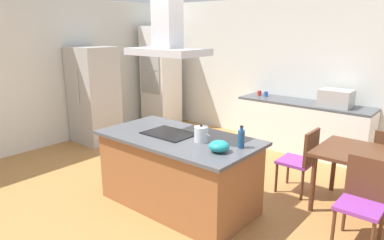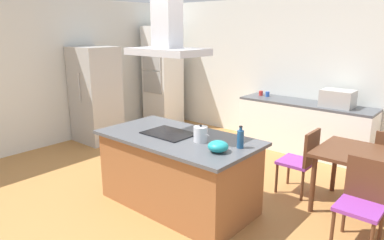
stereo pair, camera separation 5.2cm
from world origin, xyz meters
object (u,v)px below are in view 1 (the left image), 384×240
Objects in this scene: dining_table at (381,163)px; chair_facing_island at (363,196)px; chair_at_left_end at (303,157)px; olive_oil_bottle at (241,139)px; coffee_mug_red at (259,93)px; tea_kettle at (201,134)px; cooktop at (169,133)px; refrigerator at (94,95)px; range_hood at (167,33)px; mixing_bowl at (219,146)px; countertop_microwave at (336,98)px; wall_oven_stack at (161,76)px; coffee_mug_blue at (266,94)px.

dining_table is 0.68m from chair_facing_island.
chair_facing_island is at bearing -36.01° from chair_at_left_end.
olive_oil_bottle is 2.73× the size of coffee_mug_red.
chair_at_left_end is 1.00× the size of chair_facing_island.
tea_kettle reaches higher than dining_table.
chair_facing_island is (2.10, 0.61, -0.40)m from cooktop.
olive_oil_bottle is at bearing -101.89° from chair_at_left_end.
range_hood reaches higher than refrigerator.
tea_kettle is 3.07m from coffee_mug_red.
cooktop is 0.49m from tea_kettle.
chair_at_left_end and chair_facing_island have the same top height.
range_hood is at bearing -132.88° from chair_at_left_end.
mixing_bowl is at bearing -15.67° from refrigerator.
olive_oil_bottle reaches higher than chair_facing_island.
tea_kettle is at bearing 2.17° from cooktop.
countertop_microwave is 0.56× the size of chair_at_left_end.
wall_oven_stack is 5.30m from chair_facing_island.
coffee_mug_blue is at bearing 131.09° from chair_at_left_end.
olive_oil_bottle is at bearing -157.22° from chair_facing_island.
range_hood reaches higher than chair_at_left_end.
wall_oven_stack is 1.57× the size of dining_table.
dining_table is at bearing 37.94° from tea_kettle.
tea_kettle is 0.87× the size of olive_oil_bottle.
coffee_mug_blue is 0.10× the size of chair_facing_island.
coffee_mug_red reaches higher than chair_at_left_end.
wall_oven_stack reaches higher than olive_oil_bottle.
chair_facing_island is at bearing 30.39° from mixing_bowl.
dining_table is at bearing 0.00° from chair_at_left_end.
tea_kettle is (0.49, 0.02, 0.08)m from cooktop.
mixing_bowl is at bearing -112.83° from olive_oil_bottle.
countertop_microwave reaches higher than mixing_bowl.
tea_kettle is 2.08m from dining_table.
refrigerator is (-2.84, 0.90, 0.00)m from cooktop.
countertop_microwave is (1.05, 2.88, 0.13)m from cooktop.
coffee_mug_blue is at bearing 6.91° from wall_oven_stack.
tea_kettle is 3.44m from refrigerator.
range_hood is at bearing -17.66° from refrigerator.
cooktop is 2.98m from refrigerator.
range_hood is (-0.49, -0.02, 1.11)m from tea_kettle.
cooktop is at bearing -84.83° from coffee_mug_blue.
countertop_microwave reaches higher than olive_oil_bottle.
range_hood is (0.41, -2.95, 1.16)m from coffee_mug_red.
mixing_bowl is (0.84, -0.13, 0.05)m from cooktop.
coffee_mug_red is at bearing 178.14° from coffee_mug_blue.
chair_facing_island is (2.37, -2.33, -0.44)m from coffee_mug_blue.
olive_oil_bottle reaches higher than dining_table.
chair_facing_island is at bearing -42.93° from coffee_mug_red.
countertop_microwave is at bearing 70.05° from cooktop.
chair_at_left_end is (3.94, -1.37, -0.59)m from wall_oven_stack.
cooktop is at bearing 0.00° from range_hood.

